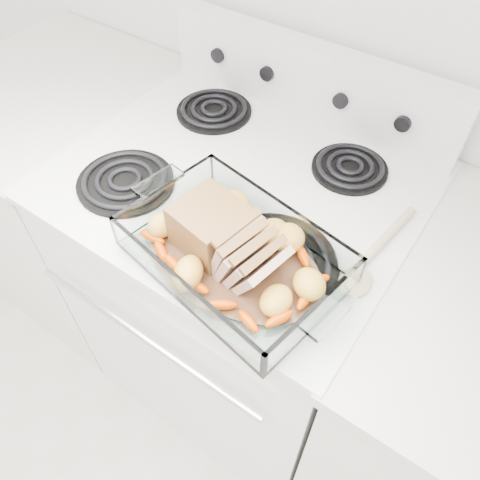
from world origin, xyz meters
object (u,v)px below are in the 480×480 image
Objects in this scene: counter_left at (84,202)px; baking_dish at (234,257)px; electric_range at (239,290)px; pork_roast at (220,237)px; counter_right at (460,424)px.

baking_dish reaches higher than counter_left.
electric_range reaches higher than pork_roast.
baking_dish is at bearing 12.10° from pork_roast.
pork_roast is at bearing -159.72° from counter_right.
counter_left is at bearing 180.00° from counter_right.
pork_roast reaches higher than counter_right.
counter_left is 0.96m from baking_dish.
electric_range is 0.67m from counter_left.
counter_left is at bearing 175.26° from baking_dish.
electric_range is 2.89× the size of baking_dish.
pork_roast is (0.77, -0.21, 0.53)m from counter_left.
pork_roast is (-0.03, 0.00, 0.03)m from baking_dish.
counter_right is 0.76m from baking_dish.
counter_right is at bearing 31.18° from baking_dish.
electric_range is 0.67m from counter_right.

